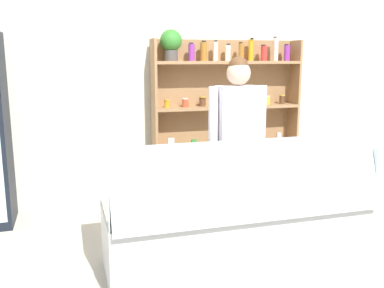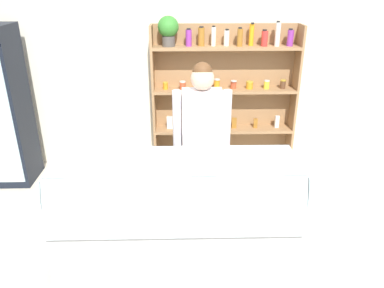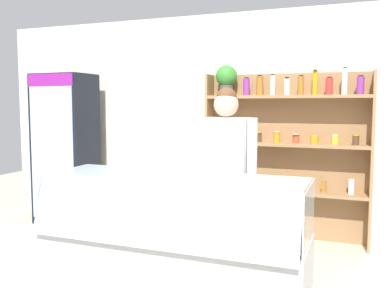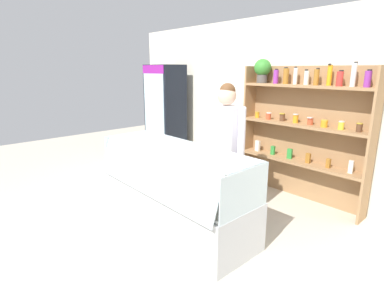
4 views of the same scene
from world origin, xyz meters
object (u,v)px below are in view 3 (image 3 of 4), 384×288
at_px(deli_display_case, 173,260).
at_px(shop_clerk, 225,165).
at_px(drinks_fridge, 66,149).
at_px(shelving_unit, 281,142).

distance_m(deli_display_case, shop_clerk, 0.99).
bearing_deg(shop_clerk, drinks_fridge, 159.19).
xyz_separation_m(deli_display_case, shop_clerk, (0.26, 0.62, 0.72)).
height_order(drinks_fridge, deli_display_case, drinks_fridge).
bearing_deg(drinks_fridge, shop_clerk, -20.81).
relative_size(drinks_fridge, deli_display_case, 0.92).
bearing_deg(drinks_fridge, shelving_unit, 6.04).
height_order(shelving_unit, shop_clerk, shelving_unit).
bearing_deg(shop_clerk, deli_display_case, -112.56).
distance_m(drinks_fridge, deli_display_case, 2.83).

